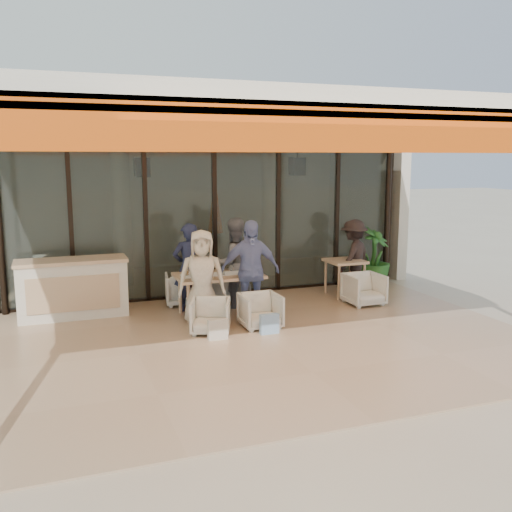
% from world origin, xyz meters
% --- Properties ---
extents(ground, '(70.00, 70.00, 0.00)m').
position_xyz_m(ground, '(0.00, 0.00, 0.00)').
color(ground, '#C6B293').
rests_on(ground, ground).
extents(terrace_floor, '(8.00, 6.00, 0.01)m').
position_xyz_m(terrace_floor, '(0.00, 0.00, 0.01)').
color(terrace_floor, tan).
rests_on(terrace_floor, ground).
extents(terrace_structure, '(8.00, 6.00, 3.40)m').
position_xyz_m(terrace_structure, '(0.00, -0.26, 3.25)').
color(terrace_structure, silver).
rests_on(terrace_structure, ground).
extents(glass_storefront, '(8.08, 0.10, 3.20)m').
position_xyz_m(glass_storefront, '(0.00, 3.00, 1.60)').
color(glass_storefront, '#9EADA3').
rests_on(glass_storefront, ground).
extents(interior_block, '(9.05, 3.62, 3.52)m').
position_xyz_m(interior_block, '(0.01, 5.31, 2.23)').
color(interior_block, silver).
rests_on(interior_block, ground).
extents(host_counter, '(1.85, 0.65, 1.04)m').
position_xyz_m(host_counter, '(-2.75, 2.30, 0.53)').
color(host_counter, silver).
rests_on(host_counter, ground).
extents(dining_table, '(1.50, 0.90, 0.93)m').
position_xyz_m(dining_table, '(-0.35, 1.58, 0.69)').
color(dining_table, '#E4BC8B').
rests_on(dining_table, ground).
extents(chair_far_left, '(0.74, 0.70, 0.67)m').
position_xyz_m(chair_far_left, '(-0.77, 2.53, 0.34)').
color(chair_far_left, white).
rests_on(chair_far_left, ground).
extents(chair_far_right, '(0.77, 0.74, 0.68)m').
position_xyz_m(chair_far_right, '(0.07, 2.53, 0.34)').
color(chair_far_right, white).
rests_on(chair_far_right, ground).
extents(chair_near_left, '(0.76, 0.73, 0.62)m').
position_xyz_m(chair_near_left, '(-0.77, 0.63, 0.31)').
color(chair_near_left, white).
rests_on(chair_near_left, ground).
extents(chair_near_right, '(0.62, 0.58, 0.63)m').
position_xyz_m(chair_near_right, '(0.07, 0.63, 0.32)').
color(chair_near_right, white).
rests_on(chair_near_right, ground).
extents(diner_navy, '(0.61, 0.42, 1.61)m').
position_xyz_m(diner_navy, '(-0.77, 2.03, 0.80)').
color(diner_navy, '#1A1E3A').
rests_on(diner_navy, ground).
extents(diner_grey, '(0.88, 0.72, 1.67)m').
position_xyz_m(diner_grey, '(0.07, 2.03, 0.83)').
color(diner_grey, '#5D5D62').
rests_on(diner_grey, ground).
extents(diner_cream, '(0.87, 0.67, 1.60)m').
position_xyz_m(diner_cream, '(-0.77, 1.13, 0.80)').
color(diner_cream, beige).
rests_on(diner_cream, ground).
extents(diner_periwinkle, '(1.06, 0.54, 1.73)m').
position_xyz_m(diner_periwinkle, '(0.07, 1.13, 0.86)').
color(diner_periwinkle, '#707EBB').
rests_on(diner_periwinkle, ground).
extents(tote_bag_cream, '(0.30, 0.10, 0.34)m').
position_xyz_m(tote_bag_cream, '(-0.77, 0.23, 0.17)').
color(tote_bag_cream, silver).
rests_on(tote_bag_cream, ground).
extents(tote_bag_blue, '(0.30, 0.10, 0.34)m').
position_xyz_m(tote_bag_blue, '(0.07, 0.23, 0.17)').
color(tote_bag_blue, '#99BFD8').
rests_on(tote_bag_blue, ground).
extents(side_table, '(0.70, 0.70, 0.74)m').
position_xyz_m(side_table, '(2.42, 2.07, 0.64)').
color(side_table, '#E4BC8B').
rests_on(side_table, ground).
extents(side_chair, '(0.66, 0.62, 0.67)m').
position_xyz_m(side_chair, '(2.42, 1.32, 0.34)').
color(side_chair, white).
rests_on(side_chair, ground).
extents(standing_woman, '(1.13, 1.03, 1.53)m').
position_xyz_m(standing_woman, '(2.69, 2.21, 0.76)').
color(standing_woman, black).
rests_on(standing_woman, ground).
extents(potted_palm, '(1.02, 1.02, 1.29)m').
position_xyz_m(potted_palm, '(3.38, 2.55, 0.65)').
color(potted_palm, '#1E5919').
rests_on(potted_palm, ground).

